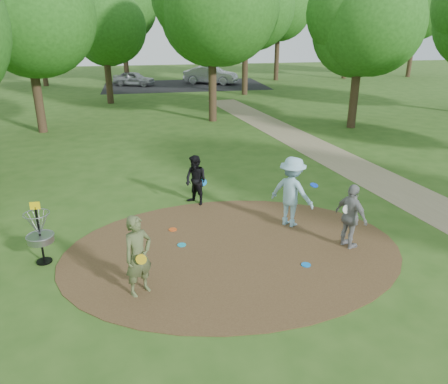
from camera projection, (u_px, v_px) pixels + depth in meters
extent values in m
plane|color=#2D5119|center=(233.00, 250.00, 10.83)|extent=(100.00, 100.00, 0.00)
cylinder|color=#47301C|center=(233.00, 250.00, 10.83)|extent=(8.40, 8.40, 0.02)
cube|color=#8C7A5B|center=(421.00, 201.00, 13.80)|extent=(7.55, 39.89, 0.01)
cube|color=black|center=(185.00, 85.00, 38.60)|extent=(14.00, 8.00, 0.01)
imported|color=#515C35|center=(138.00, 256.00, 8.83)|extent=(0.77, 0.71, 1.75)
cylinder|color=yellow|center=(141.00, 259.00, 8.61)|extent=(0.22, 0.09, 0.22)
imported|color=#91C3D9|center=(292.00, 192.00, 11.84)|extent=(1.40, 1.43, 1.97)
cylinder|color=blue|center=(314.00, 185.00, 11.87)|extent=(0.30, 0.30, 0.08)
imported|color=black|center=(196.00, 180.00, 13.31)|extent=(0.93, 0.96, 1.55)
cylinder|color=#0C79D8|center=(203.00, 182.00, 13.40)|extent=(0.23, 0.09, 0.22)
imported|color=gray|center=(351.00, 217.00, 10.70)|extent=(0.72, 1.06, 1.67)
cylinder|color=silver|center=(347.00, 209.00, 10.56)|extent=(0.23, 0.08, 0.22)
cylinder|color=#1698B6|center=(182.00, 245.00, 11.04)|extent=(0.22, 0.22, 0.02)
cylinder|color=#0D7AE3|center=(306.00, 265.00, 10.14)|extent=(0.22, 0.22, 0.02)
cylinder|color=#DD4C16|center=(173.00, 230.00, 11.86)|extent=(0.22, 0.22, 0.02)
imported|color=#94979B|center=(134.00, 79.00, 38.12)|extent=(3.88, 2.75, 1.23)
imported|color=#9999A0|center=(211.00, 75.00, 39.17)|extent=(5.02, 3.63, 1.58)
cylinder|color=black|center=(40.00, 237.00, 10.07)|extent=(0.05, 0.05, 1.35)
cylinder|color=black|center=(44.00, 261.00, 10.31)|extent=(0.36, 0.36, 0.04)
cylinder|color=gray|center=(41.00, 239.00, 10.09)|extent=(0.60, 0.60, 0.16)
torus|color=gray|center=(40.00, 236.00, 10.06)|extent=(0.63, 0.63, 0.03)
torus|color=gray|center=(36.00, 214.00, 9.86)|extent=(0.58, 0.58, 0.02)
cube|color=yellow|center=(35.00, 206.00, 9.79)|extent=(0.22, 0.02, 0.18)
cylinder|color=#332316|center=(38.00, 95.00, 21.71)|extent=(0.44, 0.44, 3.80)
sphere|color=#215216|center=(26.00, 20.00, 20.44)|extent=(5.70, 5.70, 5.70)
cylinder|color=#332316|center=(212.00, 83.00, 24.13)|extent=(0.44, 0.44, 4.18)
sphere|color=#215216|center=(212.00, 10.00, 22.75)|extent=(6.13, 6.13, 6.13)
cylinder|color=#332316|center=(354.00, 93.00, 22.72)|extent=(0.44, 0.44, 3.61)
sphere|color=#215216|center=(361.00, 28.00, 21.55)|extent=(5.05, 5.05, 5.05)
cylinder|color=#332316|center=(109.00, 78.00, 29.61)|extent=(0.44, 0.44, 3.42)
sphere|color=#215216|center=(104.00, 31.00, 28.52)|extent=(4.68, 4.68, 4.68)
cylinder|color=#332316|center=(245.00, 65.00, 33.02)|extent=(0.44, 0.44, 4.37)
sphere|color=#215216|center=(246.00, 10.00, 31.61)|extent=(6.09, 6.09, 6.09)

